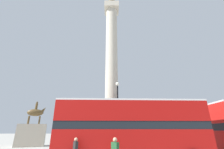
# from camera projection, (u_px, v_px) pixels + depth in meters

# --- Properties ---
(monument_column) EXTENTS (4.87, 4.87, 21.33)m
(monument_column) POSITION_uv_depth(u_px,v_px,m) (112.00, 87.00, 18.48)
(monument_column) COLOR #BCB29E
(monument_column) RESTS_ON ground_plane
(bus_a) EXTENTS (11.05, 3.11, 4.32)m
(bus_a) POSITION_uv_depth(u_px,v_px,m) (131.00, 127.00, 11.32)
(bus_a) COLOR #A80F0C
(bus_a) RESTS_ON ground_plane
(equestrian_statue) EXTENTS (4.52, 3.88, 6.44)m
(equestrian_statue) POSITION_uv_depth(u_px,v_px,m) (33.00, 133.00, 22.17)
(equestrian_statue) COLOR #BCB29E
(equestrian_statue) RESTS_ON ground_plane
(street_lamp) EXTENTS (0.38, 0.38, 6.82)m
(street_lamp) POSITION_uv_depth(u_px,v_px,m) (118.00, 115.00, 14.29)
(street_lamp) COLOR black
(street_lamp) RESTS_ON ground_plane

